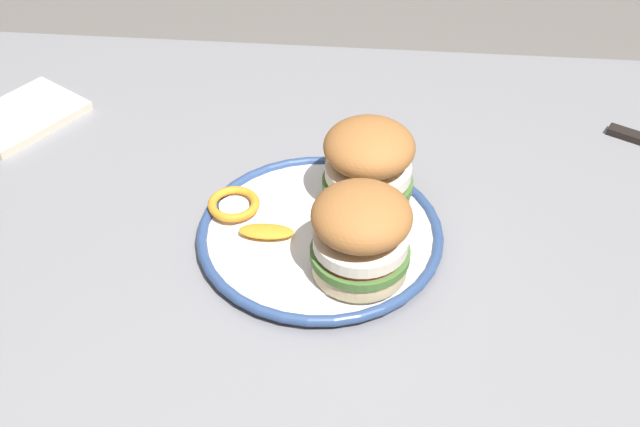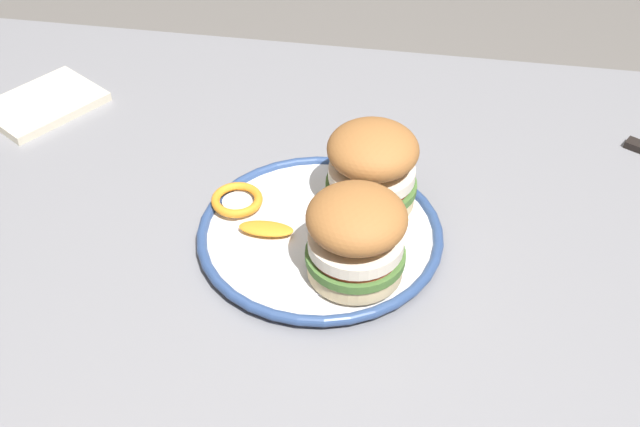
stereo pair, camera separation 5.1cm
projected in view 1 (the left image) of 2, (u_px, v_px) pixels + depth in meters
The scene contains 7 objects.
dining_table at pixel (334, 313), 0.94m from camera, with size 1.36×0.94×0.72m.
dinner_plate at pixel (320, 234), 0.90m from camera, with size 0.28×0.28×0.02m.
sandwich_half_left at pixel (368, 164), 0.90m from camera, with size 0.10×0.10×0.10m.
sandwich_half_right at pixel (361, 233), 0.82m from camera, with size 0.12×0.12×0.10m.
orange_peel_curled at pixel (234, 204), 0.92m from camera, with size 0.08×0.08×0.01m.
orange_peel_strip_long at pixel (266, 231), 0.89m from camera, with size 0.06×0.03×0.01m.
folded_napkin at pixel (23, 116), 1.09m from camera, with size 0.15×0.11×0.01m, color beige.
Camera 1 is at (0.04, -0.64, 1.33)m, focal length 45.15 mm.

